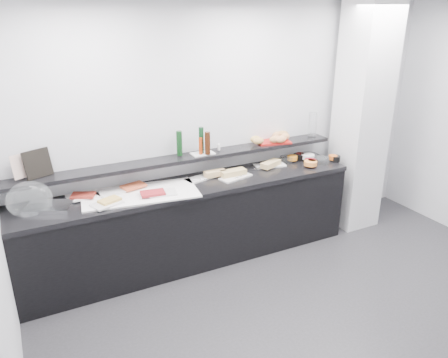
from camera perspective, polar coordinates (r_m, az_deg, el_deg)
name	(u,v)px	position (r m, az deg, el deg)	size (l,w,h in m)	color
ground	(347,334)	(4.11, 15.75, -18.89)	(5.00, 5.00, 0.00)	#2D2D30
back_wall	(238,128)	(4.95, 1.80, 6.73)	(5.00, 0.02, 2.70)	silver
column	(361,120)	(5.55, 17.46, 7.38)	(0.50, 0.50, 2.70)	white
buffet_cabinet	(193,225)	(4.74, -4.08, -5.99)	(3.60, 0.60, 0.85)	black
counter_top	(192,186)	(4.55, -4.23, -0.96)	(3.62, 0.62, 0.05)	black
wall_shelf	(185,158)	(4.62, -5.16, 2.71)	(3.60, 0.25, 0.04)	black
cloche_base	(49,207)	(4.28, -21.89, -3.41)	(0.40, 0.27, 0.04)	silver
cloche_dome	(30,200)	(4.23, -24.05, -2.49)	(0.39, 0.26, 0.34)	white
linen_runner	(140,194)	(4.36, -10.87, -1.90)	(1.12, 0.53, 0.01)	white
platter_meat_a	(83,196)	(4.41, -17.95, -2.12)	(0.30, 0.20, 0.01)	white
food_meat_a	(83,195)	(4.37, -17.93, -2.03)	(0.22, 0.14, 0.02)	maroon
platter_salmon	(113,192)	(4.42, -14.33, -1.64)	(0.31, 0.20, 0.01)	white
food_salmon	(134,186)	(4.47, -11.74, -0.90)	(0.23, 0.15, 0.02)	#CA4E29
platter_cheese	(107,204)	(4.17, -15.04, -3.13)	(0.27, 0.18, 0.01)	silver
food_cheese	(110,200)	(4.19, -14.71, -2.70)	(0.19, 0.12, 0.02)	tan
platter_meat_b	(163,193)	(4.30, -8.03, -1.80)	(0.27, 0.18, 0.01)	white
food_meat_b	(153,193)	(4.27, -9.29, -1.81)	(0.23, 0.15, 0.02)	maroon
sandwich_plate_left	(201,178)	(4.68, -3.05, 0.12)	(0.36, 0.15, 0.01)	silver
sandwich_food_left	(215,173)	(4.70, -1.16, 0.75)	(0.24, 0.09, 0.06)	#DAB072
tongs_left	(200,179)	(4.61, -3.16, -0.07)	(0.01, 0.01, 0.16)	silver
sandwich_plate_mid	(236,177)	(4.70, 1.53, 0.24)	(0.36, 0.16, 0.01)	silver
sandwich_food_mid	(233,173)	(4.72, 1.21, 0.84)	(0.28, 0.11, 0.06)	tan
tongs_mid	(240,176)	(4.69, 2.10, 0.34)	(0.01, 0.01, 0.16)	#B7B9BE
sandwich_plate_right	(270,165)	(5.08, 6.01, 1.80)	(0.36, 0.15, 0.01)	white
sandwich_food_right	(271,164)	(5.01, 6.12, 1.98)	(0.27, 0.10, 0.06)	#D7B471
tongs_right	(258,168)	(4.94, 4.47, 1.41)	(0.01, 0.01, 0.16)	#AEB0B5
bowl_glass_fruit	(286,159)	(5.22, 8.15, 2.55)	(0.16, 0.16, 0.07)	white
fill_glass_fruit	(292,158)	(5.25, 8.91, 2.75)	(0.12, 0.12, 0.05)	orange
bowl_black_jam	(299,157)	(5.33, 9.80, 2.86)	(0.14, 0.14, 0.07)	black
fill_black_jam	(300,155)	(5.35, 9.89, 3.07)	(0.10, 0.10, 0.05)	#4F0F0B
bowl_glass_cream	(308,156)	(5.37, 10.98, 2.91)	(0.19, 0.19, 0.07)	white
fill_glass_cream	(308,156)	(5.33, 10.88, 2.91)	(0.16, 0.16, 0.05)	white
bowl_red_jam	(310,162)	(5.16, 11.20, 2.14)	(0.14, 0.14, 0.07)	maroon
fill_red_jam	(312,162)	(5.14, 11.41, 2.20)	(0.09, 0.09, 0.05)	#5E110D
bowl_glass_salmon	(321,160)	(5.26, 12.60, 2.39)	(0.18, 0.18, 0.07)	white
fill_glass_salmon	(311,163)	(5.10, 11.24, 2.04)	(0.15, 0.15, 0.05)	orange
bowl_black_fruit	(335,159)	(5.36, 14.34, 2.60)	(0.11, 0.11, 0.07)	black
fill_black_fruit	(333,157)	(5.36, 14.04, 2.76)	(0.11, 0.11, 0.05)	#D0601C
framed_print	(38,164)	(4.34, -23.17, 1.87)	(0.25, 0.02, 0.26)	black
print_art	(22,166)	(4.33, -24.87, 1.56)	(0.18, 0.00, 0.22)	tan
condiment_tray	(203,153)	(4.67, -2.82, 3.35)	(0.24, 0.15, 0.01)	white
bottle_green_a	(179,143)	(4.58, -5.86, 4.66)	(0.06, 0.06, 0.26)	#0E3313
bottle_brown	(208,143)	(4.60, -2.16, 4.70)	(0.06, 0.06, 0.24)	#341709
bottle_green_b	(201,140)	(4.64, -2.98, 5.09)	(0.05, 0.05, 0.28)	black
bottle_hot	(201,146)	(4.60, -3.08, 4.32)	(0.04, 0.04, 0.18)	#A3320B
shaker_salt	(207,148)	(4.71, -2.28, 4.01)	(0.03, 0.03, 0.07)	silver
shaker_pepper	(219,147)	(4.75, -0.67, 4.19)	(0.03, 0.03, 0.07)	white
bread_tray	(273,141)	(5.12, 6.39, 4.93)	(0.38, 0.26, 0.02)	#A41511
bread_roll_nw	(255,139)	(5.00, 4.12, 5.20)	(0.12, 0.08, 0.08)	tan
bread_roll_n	(277,135)	(5.19, 6.90, 5.70)	(0.13, 0.08, 0.08)	#C6854B
bread_roll_ne	(282,134)	(5.24, 7.62, 5.83)	(0.15, 0.10, 0.08)	#B17E43
bread_roll_sw	(258,141)	(4.94, 4.51, 4.99)	(0.13, 0.08, 0.08)	tan
bread_roll_s	(274,139)	(5.02, 6.59, 5.17)	(0.13, 0.08, 0.08)	#C4854B
bread_roll_se	(280,139)	(5.03, 7.39, 5.17)	(0.15, 0.09, 0.08)	#CC844D
bread_roll_midw	(276,139)	(5.05, 6.77, 5.27)	(0.14, 0.09, 0.08)	#B47044
bread_roll_mide	(285,137)	(5.14, 7.97, 5.51)	(0.13, 0.08, 0.08)	#C9874C
carafe	(312,125)	(5.36, 11.48, 6.92)	(0.10, 0.10, 0.30)	silver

